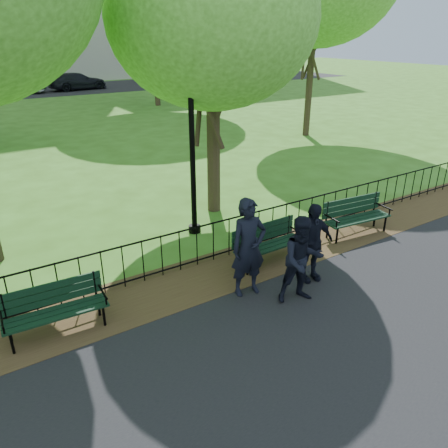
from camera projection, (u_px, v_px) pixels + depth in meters
ground at (280, 301)px, 7.99m from camera, size 120.00×120.00×0.00m
dirt_strip at (234, 267)px, 9.14m from camera, size 60.00×1.60×0.01m
iron_fence at (221, 237)px, 9.32m from camera, size 24.06×0.06×1.00m
park_bench_main at (261, 242)px, 8.98m from camera, size 1.63×0.53×0.92m
park_bench_left_a at (54, 304)px, 7.00m from camera, size 1.64×0.59×0.92m
park_bench_right_a at (355, 212)px, 10.45m from camera, size 1.77×0.72×0.98m
lamppost at (192, 150)px, 9.94m from camera, size 0.34×0.34×3.79m
tree_near_e at (212, 18)px, 10.16m from camera, size 4.99×4.99×6.96m
person_left at (249, 248)px, 7.89m from camera, size 0.74×0.55×1.87m
person_mid at (302, 260)px, 7.71m from camera, size 0.89×0.65×1.64m
person_right at (311, 243)px, 8.39m from camera, size 0.99×0.55×1.60m
sedan_silver at (15, 84)px, 34.43m from camera, size 4.65×3.22×1.45m
sedan_dark at (78, 81)px, 36.76m from camera, size 4.98×2.51×1.39m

